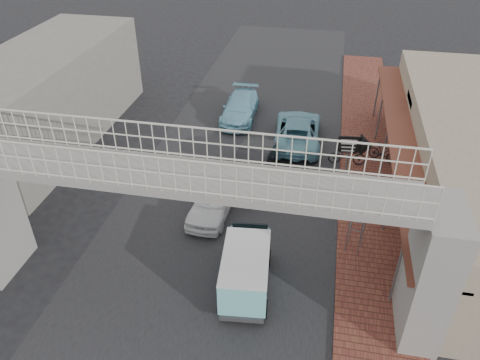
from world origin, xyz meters
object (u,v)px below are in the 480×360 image
at_px(angkot_van, 246,266).
at_px(street_clock, 361,202).
at_px(white_hatchback, 213,199).
at_px(dark_sedan, 253,165).
at_px(motorcycle_far, 383,153).
at_px(motorcycle_near, 347,156).
at_px(angkot_far, 240,108).
at_px(angkot_curb, 298,130).
at_px(arrow_sign, 365,146).

relative_size(angkot_van, street_clock, 1.36).
height_order(white_hatchback, dark_sedan, dark_sedan).
bearing_deg(motorcycle_far, dark_sedan, 142.31).
bearing_deg(motorcycle_near, dark_sedan, 109.68).
height_order(dark_sedan, angkot_far, dark_sedan).
distance_m(dark_sedan, angkot_curb, 4.46).
height_order(white_hatchback, motorcycle_far, white_hatchback).
xyz_separation_m(white_hatchback, arrow_sign, (6.38, 3.17, 1.65)).
distance_m(angkot_curb, motorcycle_far, 4.75).
xyz_separation_m(street_clock, arrow_sign, (0.25, 4.58, -0.09)).
height_order(white_hatchback, motorcycle_near, white_hatchback).
xyz_separation_m(dark_sedan, street_clock, (4.89, -4.45, 1.69)).
height_order(dark_sedan, angkot_van, angkot_van).
height_order(angkot_far, motorcycle_near, angkot_far).
distance_m(white_hatchback, arrow_sign, 7.31).
bearing_deg(motorcycle_near, angkot_van, 154.45).
relative_size(motorcycle_far, street_clock, 0.58).
bearing_deg(arrow_sign, white_hatchback, -159.39).
xyz_separation_m(motorcycle_near, arrow_sign, (0.58, -1.95, 1.74)).
distance_m(motorcycle_far, street_clock, 7.57).
height_order(angkot_far, angkot_van, angkot_van).
bearing_deg(angkot_van, arrow_sign, 55.25).
distance_m(angkot_van, motorcycle_near, 10.03).
height_order(motorcycle_near, arrow_sign, arrow_sign).
relative_size(dark_sedan, street_clock, 1.60).
distance_m(dark_sedan, street_clock, 6.82).
relative_size(angkot_curb, motorcycle_far, 3.26).
bearing_deg(motorcycle_far, arrow_sign, -176.47).
bearing_deg(arrow_sign, street_clock, -98.93).
bearing_deg(street_clock, dark_sedan, 154.04).
relative_size(angkot_van, motorcycle_far, 2.32).
bearing_deg(street_clock, motorcycle_far, 94.58).
bearing_deg(street_clock, angkot_far, 138.39).
bearing_deg(angkot_far, motorcycle_near, -35.39).
height_order(angkot_far, street_clock, street_clock).
relative_size(angkot_curb, motorcycle_near, 2.80).
bearing_deg(motorcycle_near, white_hatchback, 126.60).
bearing_deg(dark_sedan, angkot_far, 112.24).
xyz_separation_m(angkot_curb, angkot_far, (-3.73, 2.34, -0.05)).
distance_m(white_hatchback, street_clock, 6.53).
relative_size(dark_sedan, angkot_far, 0.95).
distance_m(dark_sedan, motorcycle_far, 6.95).
bearing_deg(motorcycle_far, angkot_curb, 102.84).
height_order(angkot_curb, street_clock, street_clock).
distance_m(motorcycle_near, street_clock, 6.79).
xyz_separation_m(angkot_far, arrow_sign, (7.04, -6.28, 1.65)).
relative_size(white_hatchback, motorcycle_far, 2.46).
bearing_deg(angkot_curb, angkot_van, 83.44).
xyz_separation_m(angkot_curb, arrow_sign, (3.31, -3.94, 1.60)).
distance_m(angkot_van, street_clock, 4.97).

